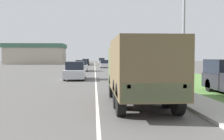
{
  "coord_description": "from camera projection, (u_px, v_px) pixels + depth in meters",
  "views": [
    {
      "loc": [
        -0.11,
        -3.45,
        2.1
      ],
      "look_at": [
        0.73,
        9.96,
        1.46
      ],
      "focal_mm": 45.0,
      "sensor_mm": 36.0,
      "label": 1
    }
  ],
  "objects": [
    {
      "name": "ground_plane",
      "position": [
        95.0,
        70.0,
        43.42
      ],
      "size": [
        180.0,
        180.0,
        0.0
      ],
      "primitive_type": "plane",
      "color": "#565451"
    },
    {
      "name": "lane_centre_stripe",
      "position": [
        95.0,
        70.0,
        43.42
      ],
      "size": [
        0.12,
        120.0,
        0.0
      ],
      "color": "silver",
      "rests_on": "ground"
    },
    {
      "name": "sidewalk_right",
      "position": [
        124.0,
        70.0,
        43.7
      ],
      "size": [
        1.8,
        120.0,
        0.12
      ],
      "color": "#ADAAA3",
      "rests_on": "ground"
    },
    {
      "name": "grass_strip_right",
      "position": [
        152.0,
        70.0,
        43.98
      ],
      "size": [
        7.0,
        120.0,
        0.02
      ],
      "color": "#56843D",
      "rests_on": "ground"
    },
    {
      "name": "military_truck",
      "position": [
        140.0,
        68.0,
        12.03
      ],
      "size": [
        2.34,
        6.95,
        2.81
      ],
      "color": "#545B3D",
      "rests_on": "ground"
    },
    {
      "name": "car_nearest_ahead",
      "position": [
        75.0,
        71.0,
        25.86
      ],
      "size": [
        1.82,
        4.65,
        1.64
      ],
      "color": "#B7BABF",
      "rests_on": "ground"
    },
    {
      "name": "car_second_ahead",
      "position": [
        81.0,
        66.0,
        40.73
      ],
      "size": [
        1.73,
        4.84,
        1.6
      ],
      "color": "silver",
      "rests_on": "ground"
    },
    {
      "name": "car_third_ahead",
      "position": [
        105.0,
        64.0,
        53.05
      ],
      "size": [
        1.93,
        4.22,
        1.48
      ],
      "color": "silver",
      "rests_on": "ground"
    },
    {
      "name": "car_fourth_ahead",
      "position": [
        86.0,
        62.0,
        67.69
      ],
      "size": [
        1.71,
        4.19,
        1.56
      ],
      "color": "black",
      "rests_on": "ground"
    },
    {
      "name": "car_farthest_ahead",
      "position": [
        102.0,
        61.0,
        78.26
      ],
      "size": [
        1.73,
        4.67,
        1.73
      ],
      "color": "silver",
      "rests_on": "ground"
    },
    {
      "name": "lamp_post",
      "position": [
        181.0,
        5.0,
        15.17
      ],
      "size": [
        1.69,
        0.24,
        8.19
      ],
      "color": "gray",
      "rests_on": "sidewalk_right"
    },
    {
      "name": "building_distant",
      "position": [
        36.0,
        54.0,
        79.94
      ],
      "size": [
        16.37,
        11.59,
        5.67
      ],
      "color": "#B2A893",
      "rests_on": "ground"
    }
  ]
}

